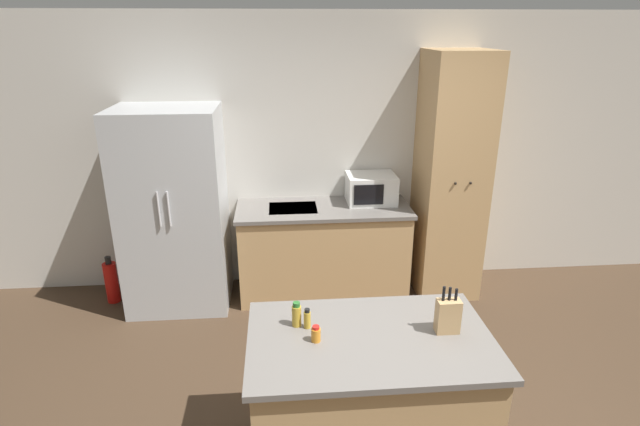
{
  "coord_description": "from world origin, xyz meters",
  "views": [
    {
      "loc": [
        -0.63,
        -2.34,
        2.46
      ],
      "look_at": [
        -0.32,
        1.4,
        1.05
      ],
      "focal_mm": 28.0,
      "sensor_mm": 36.0,
      "label": 1
    }
  ],
  "objects_px": {
    "fire_extinguisher": "(112,282)",
    "pantry_cabinet": "(450,178)",
    "microwave": "(371,189)",
    "spice_bottle_amber_oil": "(307,319)",
    "spice_bottle_tall_dark": "(297,315)",
    "knife_block": "(448,315)",
    "spice_bottle_short_red": "(316,334)",
    "refrigerator": "(174,210)"
  },
  "relations": [
    {
      "from": "refrigerator",
      "to": "fire_extinguisher",
      "type": "distance_m",
      "value": 0.96
    },
    {
      "from": "spice_bottle_short_red",
      "to": "fire_extinguisher",
      "type": "distance_m",
      "value": 2.82
    },
    {
      "from": "knife_block",
      "to": "spice_bottle_short_red",
      "type": "relative_size",
      "value": 3.02
    },
    {
      "from": "spice_bottle_tall_dark",
      "to": "fire_extinguisher",
      "type": "xyz_separation_m",
      "value": [
        -1.68,
        1.92,
        -0.75
      ]
    },
    {
      "from": "refrigerator",
      "to": "pantry_cabinet",
      "type": "relative_size",
      "value": 0.8
    },
    {
      "from": "refrigerator",
      "to": "spice_bottle_short_red",
      "type": "xyz_separation_m",
      "value": [
        1.12,
        -2.04,
        0.02
      ]
    },
    {
      "from": "pantry_cabinet",
      "to": "fire_extinguisher",
      "type": "bearing_deg",
      "value": -179.63
    },
    {
      "from": "knife_block",
      "to": "spice_bottle_tall_dark",
      "type": "relative_size",
      "value": 1.88
    },
    {
      "from": "microwave",
      "to": "fire_extinguisher",
      "type": "height_order",
      "value": "microwave"
    },
    {
      "from": "refrigerator",
      "to": "spice_bottle_short_red",
      "type": "distance_m",
      "value": 2.33
    },
    {
      "from": "microwave",
      "to": "spice_bottle_amber_oil",
      "type": "relative_size",
      "value": 3.83
    },
    {
      "from": "spice_bottle_tall_dark",
      "to": "spice_bottle_amber_oil",
      "type": "bearing_deg",
      "value": -24.54
    },
    {
      "from": "knife_block",
      "to": "spice_bottle_tall_dark",
      "type": "height_order",
      "value": "knife_block"
    },
    {
      "from": "fire_extinguisher",
      "to": "pantry_cabinet",
      "type": "bearing_deg",
      "value": 0.37
    },
    {
      "from": "microwave",
      "to": "fire_extinguisher",
      "type": "bearing_deg",
      "value": -177.06
    },
    {
      "from": "spice_bottle_tall_dark",
      "to": "fire_extinguisher",
      "type": "height_order",
      "value": "spice_bottle_tall_dark"
    },
    {
      "from": "knife_block",
      "to": "spice_bottle_amber_oil",
      "type": "height_order",
      "value": "knife_block"
    },
    {
      "from": "spice_bottle_short_red",
      "to": "spice_bottle_tall_dark",
      "type": "bearing_deg",
      "value": 121.51
    },
    {
      "from": "knife_block",
      "to": "spice_bottle_short_red",
      "type": "distance_m",
      "value": 0.72
    },
    {
      "from": "knife_block",
      "to": "spice_bottle_tall_dark",
      "type": "xyz_separation_m",
      "value": [
        -0.82,
        0.13,
        -0.03
      ]
    },
    {
      "from": "knife_block",
      "to": "spice_bottle_short_red",
      "type": "xyz_separation_m",
      "value": [
        -0.72,
        -0.03,
        -0.06
      ]
    },
    {
      "from": "refrigerator",
      "to": "knife_block",
      "type": "distance_m",
      "value": 2.73
    },
    {
      "from": "spice_bottle_amber_oil",
      "to": "microwave",
      "type": "bearing_deg",
      "value": 70.55
    },
    {
      "from": "microwave",
      "to": "spice_bottle_amber_oil",
      "type": "bearing_deg",
      "value": -109.45
    },
    {
      "from": "spice_bottle_amber_oil",
      "to": "spice_bottle_short_red",
      "type": "bearing_deg",
      "value": -73.6
    },
    {
      "from": "spice_bottle_amber_oil",
      "to": "spice_bottle_tall_dark",
      "type": "bearing_deg",
      "value": 155.46
    },
    {
      "from": "knife_block",
      "to": "spice_bottle_short_red",
      "type": "bearing_deg",
      "value": -177.75
    },
    {
      "from": "microwave",
      "to": "spice_bottle_short_red",
      "type": "distance_m",
      "value": 2.31
    },
    {
      "from": "knife_block",
      "to": "microwave",
      "type": "bearing_deg",
      "value": 90.78
    },
    {
      "from": "pantry_cabinet",
      "to": "spice_bottle_short_red",
      "type": "relative_size",
      "value": 24.82
    },
    {
      "from": "knife_block",
      "to": "fire_extinguisher",
      "type": "height_order",
      "value": "knife_block"
    },
    {
      "from": "refrigerator",
      "to": "spice_bottle_short_red",
      "type": "bearing_deg",
      "value": -61.29
    },
    {
      "from": "pantry_cabinet",
      "to": "spice_bottle_short_red",
      "type": "distance_m",
      "value": 2.54
    },
    {
      "from": "spice_bottle_amber_oil",
      "to": "fire_extinguisher",
      "type": "distance_m",
      "value": 2.71
    },
    {
      "from": "spice_bottle_tall_dark",
      "to": "fire_extinguisher",
      "type": "bearing_deg",
      "value": 131.23
    },
    {
      "from": "refrigerator",
      "to": "pantry_cabinet",
      "type": "bearing_deg",
      "value": 1.09
    },
    {
      "from": "spice_bottle_tall_dark",
      "to": "spice_bottle_amber_oil",
      "type": "distance_m",
      "value": 0.06
    },
    {
      "from": "refrigerator",
      "to": "spice_bottle_amber_oil",
      "type": "height_order",
      "value": "refrigerator"
    },
    {
      "from": "refrigerator",
      "to": "spice_bottle_short_red",
      "type": "relative_size",
      "value": 19.9
    },
    {
      "from": "pantry_cabinet",
      "to": "spice_bottle_tall_dark",
      "type": "relative_size",
      "value": 15.47
    },
    {
      "from": "microwave",
      "to": "knife_block",
      "type": "relative_size",
      "value": 1.64
    },
    {
      "from": "spice_bottle_amber_oil",
      "to": "fire_extinguisher",
      "type": "bearing_deg",
      "value": 131.8
    }
  ]
}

